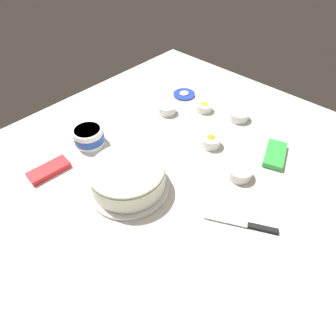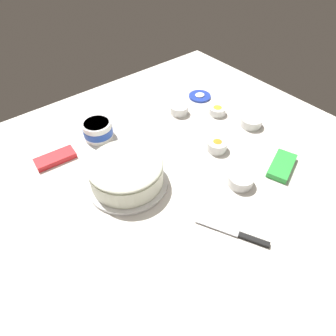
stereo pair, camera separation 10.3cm
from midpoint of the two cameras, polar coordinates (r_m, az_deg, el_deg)
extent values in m
plane|color=silver|center=(1.08, 1.27, -0.19)|extent=(1.54, 1.54, 0.00)
cylinder|color=white|center=(1.03, -10.74, -3.65)|extent=(0.30, 0.30, 0.01)
cylinder|color=pink|center=(1.00, -11.03, -2.25)|extent=(0.24, 0.24, 0.06)
cylinder|color=white|center=(1.00, -11.07, -2.06)|extent=(0.26, 0.26, 0.07)
ellipsoid|color=white|center=(0.97, -11.44, -0.27)|extent=(0.26, 0.26, 0.04)
cylinder|color=white|center=(1.23, -18.14, 5.99)|extent=(0.12, 0.12, 0.07)
cylinder|color=#2347B2|center=(1.23, -18.10, 5.86)|extent=(0.13, 0.13, 0.03)
cylinder|color=white|center=(1.21, -18.47, 7.10)|extent=(0.11, 0.11, 0.01)
cylinder|color=#233DAD|center=(1.49, 1.25, 14.63)|extent=(0.11, 0.11, 0.01)
ellipsoid|color=white|center=(1.49, 1.26, 14.89)|extent=(0.05, 0.04, 0.01)
cube|color=silver|center=(0.94, 8.48, -10.58)|extent=(0.08, 0.13, 0.00)
cube|color=black|center=(0.94, 15.69, -11.91)|extent=(0.06, 0.09, 0.01)
cylinder|color=white|center=(1.38, 5.18, 12.13)|extent=(0.08, 0.08, 0.03)
cylinder|color=yellow|center=(1.38, 5.19, 12.27)|extent=(0.07, 0.07, 0.01)
ellipsoid|color=yellow|center=(1.37, 5.21, 12.51)|extent=(0.05, 0.05, 0.02)
cylinder|color=white|center=(1.17, 6.18, 5.33)|extent=(0.08, 0.08, 0.04)
cylinder|color=orange|center=(1.17, 6.20, 5.58)|extent=(0.07, 0.07, 0.01)
ellipsoid|color=orange|center=(1.16, 6.23, 5.84)|extent=(0.06, 0.06, 0.02)
cylinder|color=white|center=(1.06, 11.66, -0.99)|extent=(0.09, 0.09, 0.04)
cylinder|color=blue|center=(1.06, 11.68, -0.88)|extent=(0.08, 0.08, 0.01)
ellipsoid|color=blue|center=(1.05, 11.73, -0.62)|extent=(0.06, 0.06, 0.02)
cylinder|color=white|center=(1.36, -2.46, 11.78)|extent=(0.08, 0.08, 0.04)
cylinder|color=pink|center=(1.36, -2.46, 11.72)|extent=(0.07, 0.07, 0.01)
ellipsoid|color=pink|center=(1.35, -2.47, 11.97)|extent=(0.06, 0.06, 0.02)
cylinder|color=white|center=(1.34, 11.98, 10.35)|extent=(0.09, 0.09, 0.04)
cylinder|color=green|center=(1.34, 11.99, 10.44)|extent=(0.08, 0.08, 0.01)
ellipsoid|color=green|center=(1.34, 12.04, 10.68)|extent=(0.07, 0.07, 0.02)
cube|color=green|center=(1.18, 18.60, 2.49)|extent=(0.17, 0.12, 0.02)
cube|color=red|center=(1.17, -25.37, -0.50)|extent=(0.16, 0.08, 0.02)
camera|label=1|loc=(0.05, -92.87, -2.95)|focal=30.05mm
camera|label=2|loc=(0.05, 87.13, 2.95)|focal=30.05mm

